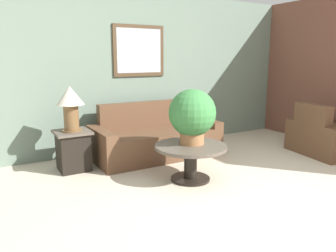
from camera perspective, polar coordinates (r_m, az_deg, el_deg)
ground_plane at (r=3.45m, az=22.51°, el=-15.52°), size 20.00×20.00×0.00m
wall_back at (r=5.66m, az=-3.97°, el=9.48°), size 7.83×0.09×2.60m
couch_main at (r=5.19m, az=-2.29°, el=-2.28°), size 1.96×0.91×0.83m
armchair at (r=5.89m, az=25.86°, el=-1.79°), size 1.04×1.14×0.83m
coffee_table at (r=4.16m, az=3.97°, el=-5.01°), size 0.91×0.91×0.46m
side_table at (r=4.71m, az=-16.17°, el=-4.05°), size 0.47×0.47×0.56m
table_lamp at (r=4.58m, az=-16.64°, el=3.92°), size 0.37×0.37×0.61m
potted_plant_on_table at (r=4.11m, az=4.25°, el=1.99°), size 0.60×0.60×0.70m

